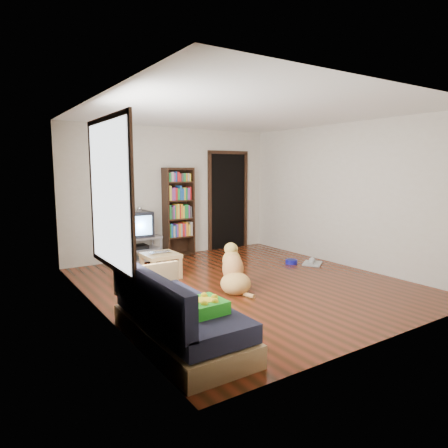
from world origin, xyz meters
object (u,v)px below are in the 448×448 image
laptop (161,253)px  grey_rag (312,263)px  tv_stand (136,249)px  bookshelf (178,207)px  dog_bowl (291,262)px  coffee_table (161,261)px  green_cushion (204,306)px  crt_tv (135,224)px  dog (234,273)px  sofa (176,319)px

laptop → grey_rag: bearing=-13.0°
tv_stand → bookshelf: bookshelf is taller
laptop → dog_bowl: 2.52m
dog_bowl → bookshelf: 2.50m
laptop → coffee_table: bearing=91.3°
green_cushion → bookshelf: 4.49m
crt_tv → coffee_table: (-0.05, -1.24, -0.46)m
crt_tv → green_cushion: bearing=-102.0°
laptop → dog: dog is taller
tv_stand → sofa: 3.76m
tv_stand → coffee_table: bearing=-92.4°
grey_rag → tv_stand: (-2.70, 1.95, 0.25)m
crt_tv → coffee_table: 1.33m
laptop → tv_stand: (0.05, 1.25, -0.14)m
bookshelf → sofa: bookshelf is taller
bookshelf → crt_tv: bearing=-175.7°
dog_bowl → crt_tv: bearing=144.3°
green_cushion → sofa: size_ratio=0.20×
green_cushion → laptop: bearing=71.5°
dog_bowl → dog: (-1.85, -0.76, 0.22)m
grey_rag → dog: size_ratio=0.47×
grey_rag → crt_tv: bearing=143.8°
laptop → tv_stand: 1.26m
sofa → dog: 1.92m
grey_rag → laptop: bearing=165.7°
dog_bowl → crt_tv: 3.04m
dog → laptop: bearing=116.4°
green_cushion → tv_stand: 4.09m
tv_stand → bookshelf: (0.95, 0.09, 0.73)m
bookshelf → dog: (-0.40, -2.56, -0.74)m
grey_rag → bookshelf: bearing=130.5°
dog_bowl → bookshelf: (-1.45, 1.80, 0.96)m
sofa → coffee_table: (0.92, 2.41, 0.02)m
green_cushion → coffee_table: bearing=71.6°
green_cushion → laptop: (0.80, 2.74, -0.07)m
grey_rag → crt_tv: crt_tv is taller
green_cushion → coffee_table: 2.89m
green_cushion → dog_bowl: 4.00m
crt_tv → coffee_table: size_ratio=1.05×
bookshelf → coffee_table: bearing=-127.3°
grey_rag → dog: 2.22m
laptop → sofa: (-0.92, -2.38, -0.15)m
dog → green_cushion: bearing=-132.5°
dog_bowl → grey_rag: dog_bowl is taller
green_cushion → bookshelf: bookshelf is taller
green_cushion → dog_bowl: bearing=32.8°
tv_stand → laptop: bearing=-92.4°
dog_bowl → dog: 2.01m
laptop → crt_tv: 1.32m
bookshelf → coffee_table: 1.80m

